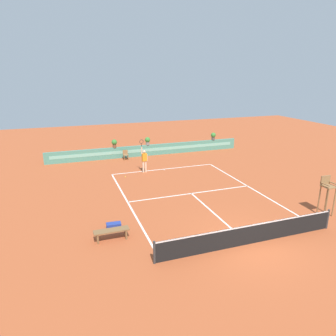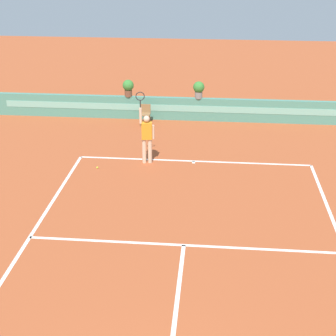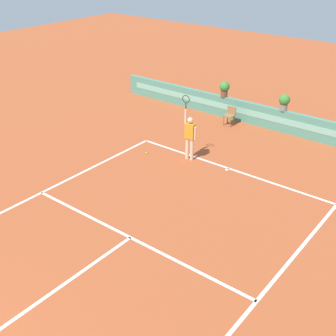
{
  "view_description": "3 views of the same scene",
  "coord_description": "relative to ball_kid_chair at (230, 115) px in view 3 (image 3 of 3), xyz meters",
  "views": [
    {
      "loc": [
        -7.44,
        -10.23,
        7.29
      ],
      "look_at": [
        -0.65,
        9.01,
        1.0
      ],
      "focal_mm": 32.95,
      "sensor_mm": 36.0,
      "label": 1
    },
    {
      "loc": [
        0.64,
        -4.84,
        7.28
      ],
      "look_at": [
        -0.65,
        9.01,
        1.0
      ],
      "focal_mm": 54.68,
      "sensor_mm": 36.0,
      "label": 2
    },
    {
      "loc": [
        7.34,
        -1.17,
        7.83
      ],
      "look_at": [
        -0.65,
        9.01,
        1.0
      ],
      "focal_mm": 47.48,
      "sensor_mm": 36.0,
      "label": 3
    }
  ],
  "objects": [
    {
      "name": "ball_kid_chair",
      "position": [
        0.0,
        0.0,
        0.0
      ],
      "size": [
        0.44,
        0.44,
        0.85
      ],
      "color": "olive",
      "rests_on": "ground"
    },
    {
      "name": "ground_plane",
      "position": [
        2.26,
        -9.66,
        -0.48
      ],
      "size": [
        60.0,
        60.0,
        0.0
      ],
      "primitive_type": "plane",
      "color": "#A84C28"
    },
    {
      "name": "tennis_player",
      "position": [
        0.61,
        -4.04,
        0.57
      ],
      "size": [
        0.62,
        0.27,
        2.58
      ],
      "color": "beige",
      "rests_on": "ground"
    },
    {
      "name": "court_lines",
      "position": [
        2.26,
        -8.94,
        -0.47
      ],
      "size": [
        8.32,
        11.94,
        0.01
      ],
      "color": "white",
      "rests_on": "ground"
    },
    {
      "name": "back_wall_barrier",
      "position": [
        2.26,
        0.73,
        0.02
      ],
      "size": [
        18.0,
        0.21,
        1.0
      ],
      "color": "#4C8E7A",
      "rests_on": "ground"
    },
    {
      "name": "tennis_ball_near_baseline",
      "position": [
        -1.04,
        -4.71,
        -0.44
      ],
      "size": [
        0.07,
        0.07,
        0.07
      ],
      "primitive_type": "sphere",
      "color": "#CCE033",
      "rests_on": "ground"
    },
    {
      "name": "potted_plant_left",
      "position": [
        -0.81,
        0.73,
        0.93
      ],
      "size": [
        0.48,
        0.48,
        0.72
      ],
      "color": "brown",
      "rests_on": "back_wall_barrier"
    },
    {
      "name": "potted_plant_centre",
      "position": [
        2.22,
        0.73,
        0.93
      ],
      "size": [
        0.48,
        0.48,
        0.72
      ],
      "color": "gray",
      "rests_on": "back_wall_barrier"
    }
  ]
}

